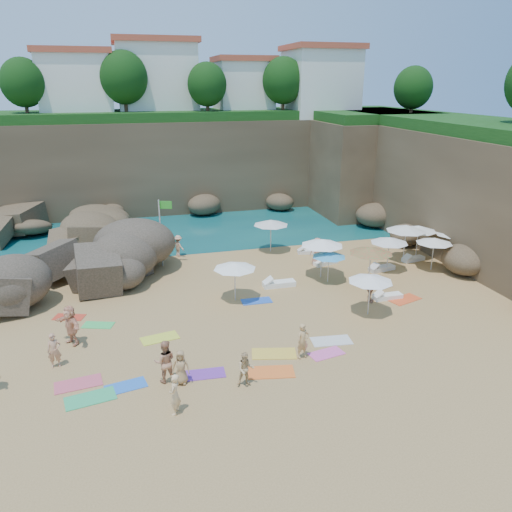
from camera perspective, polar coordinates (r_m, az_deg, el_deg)
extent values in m
plane|color=tan|center=(25.64, -2.57, -6.76)|extent=(120.00, 120.00, 0.00)
plane|color=#0C4751|center=(53.92, -9.69, 6.98)|extent=(120.00, 120.00, 0.00)
cube|color=brown|center=(48.55, -6.94, 10.57)|extent=(44.00, 8.00, 8.00)
cube|color=brown|center=(39.45, 22.69, 7.22)|extent=(8.00, 30.00, 8.00)
cube|color=brown|center=(48.38, 12.14, 10.25)|extent=(10.00, 12.00, 8.00)
cube|color=white|center=(48.61, -19.79, 17.64)|extent=(6.00, 5.00, 5.50)
cube|color=#B2472D|center=(48.67, -20.21, 21.15)|extent=(6.48, 5.40, 0.50)
cube|color=white|center=(49.66, -11.28, 18.94)|extent=(7.00, 6.00, 6.50)
cube|color=#B2472D|center=(49.79, -11.57, 22.97)|extent=(7.56, 6.48, 0.50)
cube|color=white|center=(49.96, -1.46, 18.42)|extent=(5.00, 5.00, 5.00)
cube|color=#B2472D|center=(49.99, -1.49, 21.58)|extent=(5.40, 5.40, 0.50)
cube|color=white|center=(50.21, 7.34, 18.86)|extent=(6.00, 6.00, 6.00)
cube|color=#B2472D|center=(50.30, 7.51, 22.56)|extent=(6.48, 6.48, 0.50)
sphere|color=#11380F|center=(47.04, -25.09, 17.53)|extent=(3.60, 3.60, 3.60)
sphere|color=#11380F|center=(46.52, -14.90, 19.12)|extent=(4.05, 4.05, 4.05)
sphere|color=#11380F|center=(46.19, -5.62, 18.94)|extent=(3.42, 3.42, 3.42)
sphere|color=#11380F|center=(47.89, 3.14, 19.40)|extent=(3.78, 3.78, 3.78)
sphere|color=#11380F|center=(45.34, 17.53, 17.89)|extent=(3.15, 3.15, 3.15)
cylinder|color=white|center=(54.10, -26.05, 8.59)|extent=(0.10, 0.10, 6.00)
cylinder|color=silver|center=(32.12, -10.84, 2.54)|extent=(0.09, 0.09, 4.36)
cube|color=green|center=(31.69, -10.28, 5.77)|extent=(0.74, 0.28, 0.49)
cylinder|color=silver|center=(30.26, 7.48, -0.40)|extent=(0.07, 0.07, 2.28)
cone|color=white|center=(29.92, 7.57, 1.56)|extent=(2.56, 2.56, 0.39)
cylinder|color=silver|center=(34.66, 1.69, 2.22)|extent=(0.06, 0.06, 2.16)
cone|color=silver|center=(34.37, 1.71, 3.86)|extent=(2.42, 2.42, 0.37)
cylinder|color=silver|center=(34.26, 16.62, 1.32)|extent=(0.07, 0.07, 2.31)
cone|color=silver|center=(33.95, 16.80, 3.09)|extent=(2.59, 2.59, 0.39)
cylinder|color=silver|center=(35.14, 17.94, 1.46)|extent=(0.06, 0.06, 2.11)
cone|color=silver|center=(34.86, 18.11, 3.03)|extent=(2.37, 2.37, 0.36)
cylinder|color=silver|center=(35.37, 21.40, 1.08)|extent=(0.06, 0.06, 2.01)
cone|color=silver|center=(35.11, 21.58, 2.57)|extent=(2.26, 2.26, 0.34)
cylinder|color=silver|center=(26.91, -2.42, -3.06)|extent=(0.06, 0.06, 2.06)
cone|color=white|center=(26.55, -2.45, -1.10)|extent=(2.31, 2.31, 0.35)
cylinder|color=silver|center=(29.48, 12.86, -1.30)|extent=(0.07, 0.07, 2.25)
cone|color=red|center=(29.13, 13.01, 0.67)|extent=(2.53, 2.53, 0.38)
cylinder|color=silver|center=(33.17, 19.53, 0.12)|extent=(0.06, 0.06, 1.99)
cone|color=silver|center=(32.89, 19.71, 1.68)|extent=(2.23, 2.23, 0.34)
cylinder|color=silver|center=(32.16, 14.85, 0.10)|extent=(0.06, 0.06, 2.07)
cone|color=silver|center=(31.86, 15.00, 1.78)|extent=(2.32, 2.32, 0.35)
cylinder|color=silver|center=(25.94, 12.81, -4.47)|extent=(0.06, 0.06, 2.02)
cone|color=white|center=(25.58, 12.97, -2.50)|extent=(2.27, 2.27, 0.35)
cylinder|color=silver|center=(29.68, 8.27, -1.35)|extent=(0.05, 0.05, 1.78)
cone|color=#3B97C9|center=(29.40, 8.34, 0.19)|extent=(2.00, 2.00, 0.30)
cube|color=white|center=(34.73, 6.04, 0.48)|extent=(1.62, 0.84, 0.24)
cube|color=silver|center=(32.41, 14.17, -1.39)|extent=(1.80, 0.89, 0.27)
cube|color=white|center=(32.78, 7.96, -0.74)|extent=(1.75, 0.94, 0.26)
cube|color=white|center=(29.05, 2.65, -3.20)|extent=(1.90, 0.65, 0.30)
cube|color=silver|center=(34.72, 17.53, -0.33)|extent=(1.68, 0.83, 0.25)
cube|color=white|center=(28.35, 14.80, -4.50)|extent=(1.64, 0.56, 0.25)
cube|color=blue|center=(20.76, -14.66, -14.20)|extent=(1.70, 1.08, 0.03)
cube|color=#CD4F62|center=(21.43, -19.65, -13.59)|extent=(1.89, 1.12, 0.03)
cube|color=orange|center=(20.97, 1.71, -13.12)|extent=(2.06, 1.30, 0.03)
cube|color=#30AA67|center=(20.44, -18.41, -15.18)|extent=(1.98, 1.24, 0.03)
cube|color=#D4DD3A|center=(23.86, -10.94, -9.20)|extent=(1.84, 1.16, 0.03)
cube|color=purple|center=(20.95, -5.80, -13.26)|extent=(1.65, 0.90, 0.03)
cube|color=red|center=(27.08, -20.58, -6.56)|extent=(1.68, 1.22, 0.03)
cube|color=blue|center=(27.15, 0.06, -5.16)|extent=(1.64, 0.85, 0.03)
cube|color=#EC5CAC|center=(22.43, 8.06, -10.99)|extent=(1.66, 1.05, 0.03)
cube|color=#ED5225|center=(28.52, 16.62, -4.77)|extent=(1.98, 1.40, 0.03)
cube|color=#38C459|center=(25.78, -17.59, -7.54)|extent=(1.63, 1.17, 0.03)
cube|color=gold|center=(22.23, 2.07, -11.09)|extent=(2.10, 1.39, 0.03)
cube|color=silver|center=(23.46, 8.60, -9.56)|extent=(1.92, 1.11, 0.03)
imported|color=tan|center=(22.55, -22.06, -9.98)|extent=(0.59, 0.41, 1.53)
imported|color=tan|center=(20.28, -10.36, -11.77)|extent=(0.91, 0.73, 1.79)
imported|color=tan|center=(34.18, -8.86, 1.14)|extent=(0.89, 1.01, 1.48)
imported|color=#A26B51|center=(27.46, 12.97, -3.63)|extent=(0.91, 0.94, 1.58)
imported|color=tan|center=(32.38, 6.98, 0.52)|extent=(0.99, 0.95, 1.82)
imported|color=tan|center=(31.02, -16.95, -1.14)|extent=(1.67, 0.72, 1.74)
imported|color=#ECC186|center=(18.55, -9.27, -15.33)|extent=(0.59, 0.68, 1.58)
imported|color=#A88254|center=(20.41, -8.51, -13.77)|extent=(1.03, 1.54, 0.38)
imported|color=#E39C77|center=(24.35, -20.25, -8.88)|extent=(2.49, 2.46, 0.49)
imported|color=tan|center=(21.95, 5.33, -11.07)|extent=(0.97, 1.66, 0.37)
imported|color=tan|center=(20.04, -1.18, -13.96)|extent=(0.80, 1.46, 0.53)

